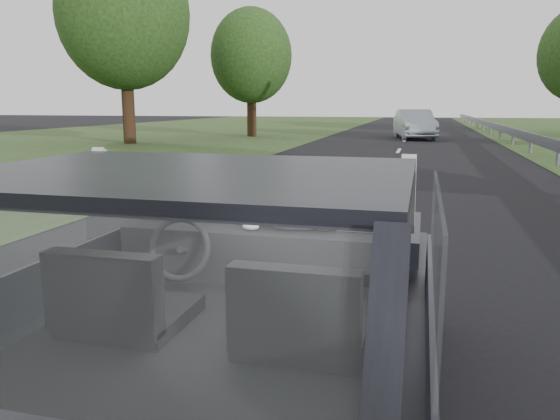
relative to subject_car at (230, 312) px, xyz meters
The scene contains 9 objects.
subject_car is the anchor object (origin of this frame).
dashboard 0.64m from the subject_car, 90.00° to the left, with size 1.58×0.45×0.30m, color black.
driver_seat 0.52m from the subject_car, 144.06° to the right, with size 0.50×0.72×0.42m, color black.
passenger_seat 0.52m from the subject_car, 35.94° to the right, with size 0.50×0.72×0.42m, color black.
steering_wheel 0.55m from the subject_car, 140.48° to the left, with size 0.36×0.36×0.04m, color black.
cat 0.71m from the subject_car, 72.36° to the left, with size 0.63×0.20×0.28m, color #9A9A9A.
other_car 25.46m from the subject_car, 89.10° to the left, with size 1.70×4.32×1.42m, color #A5AFC0.
tree_5 22.37m from the subject_car, 120.99° to the left, with size 5.47×5.47×8.29m, color black, non-canonical shape.
tree_6 26.61m from the subject_car, 107.32° to the left, with size 4.17×4.17×6.32m, color black, non-canonical shape.
Camera 1 is at (0.84, -2.27, 1.68)m, focal length 35.00 mm.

